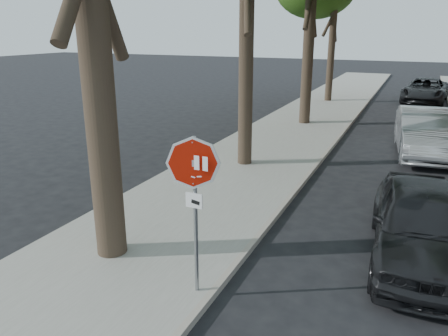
% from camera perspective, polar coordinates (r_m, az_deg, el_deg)
% --- Properties ---
extents(ground, '(120.00, 120.00, 0.00)m').
position_cam_1_polar(ground, '(7.31, 1.62, -17.62)').
color(ground, black).
rests_on(ground, ground).
extents(sidewalk_left, '(4.00, 55.00, 0.12)m').
position_cam_1_polar(sidewalk_left, '(18.62, 8.62, 4.61)').
color(sidewalk_left, gray).
rests_on(sidewalk_left, ground).
extents(curb_left, '(0.12, 55.00, 0.13)m').
position_cam_1_polar(curb_left, '(18.21, 14.85, 3.93)').
color(curb_left, '#9E9384').
rests_on(curb_left, ground).
extents(stop_sign, '(0.76, 0.34, 2.61)m').
position_cam_1_polar(stop_sign, '(6.64, -3.92, -2.39)').
color(stop_sign, gray).
rests_on(stop_sign, sidewalk_left).
extents(car_a, '(2.10, 4.52, 1.50)m').
position_cam_1_polar(car_a, '(9.02, 24.43, -6.65)').
color(car_a, black).
rests_on(car_a, ground).
extents(car_b, '(2.19, 4.95, 1.58)m').
position_cam_1_polar(car_b, '(16.69, 24.71, 4.22)').
color(car_b, '#989B9F').
rests_on(car_b, ground).
extents(car_d, '(2.81, 5.27, 1.41)m').
position_cam_1_polar(car_d, '(29.21, 24.81, 9.21)').
color(car_d, black).
rests_on(car_d, ground).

